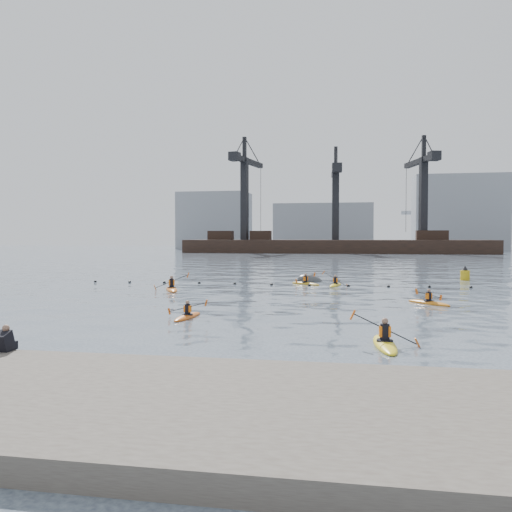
% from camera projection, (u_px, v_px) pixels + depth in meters
% --- Properties ---
extents(ground, '(400.00, 400.00, 0.00)m').
position_uv_depth(ground, '(234.00, 338.00, 20.33)').
color(ground, '#343D4B').
rests_on(ground, ground).
extents(quay, '(18.00, 7.12, 1.77)m').
position_uv_depth(quay, '(141.00, 416.00, 11.48)').
color(quay, '#4C443D').
rests_on(quay, ground).
extents(float_line, '(33.24, 0.73, 0.24)m').
position_uv_depth(float_line, '(290.00, 285.00, 42.57)').
color(float_line, black).
rests_on(float_line, ground).
extents(barge_pier, '(72.00, 19.30, 29.50)m').
position_uv_depth(barge_pier, '(334.00, 245.00, 128.46)').
color(barge_pier, black).
rests_on(barge_pier, ground).
extents(skyline, '(141.00, 28.00, 22.00)m').
position_uv_depth(skyline, '(347.00, 219.00, 167.36)').
color(skyline, gray).
rests_on(skyline, ground).
extents(kayaker_0, '(1.99, 2.96, 1.00)m').
position_uv_depth(kayaker_0, '(188.00, 316.00, 25.42)').
color(kayaker_0, '#C45412').
rests_on(kayaker_0, ground).
extents(kayaker_1, '(2.44, 3.53, 1.39)m').
position_uv_depth(kayaker_1, '(385.00, 343.00, 18.85)').
color(kayaker_1, yellow).
rests_on(kayaker_1, ground).
extents(kayaker_2, '(2.38, 3.65, 1.38)m').
position_uv_depth(kayaker_2, '(172.00, 289.00, 38.64)').
color(kayaker_2, orange).
rests_on(kayaker_2, ground).
extents(kayaker_3, '(2.10, 3.05, 1.27)m').
position_uv_depth(kayaker_3, '(335.00, 285.00, 42.13)').
color(kayaker_3, yellow).
rests_on(kayaker_3, ground).
extents(kayaker_4, '(2.43, 2.72, 1.03)m').
position_uv_depth(kayaker_4, '(429.00, 302.00, 30.72)').
color(kayaker_4, orange).
rests_on(kayaker_4, ground).
extents(kayaker_5, '(2.74, 2.55, 1.04)m').
position_uv_depth(kayaker_5, '(306.00, 283.00, 43.36)').
color(kayaker_5, '#C19016').
rests_on(kayaker_5, ground).
extents(mooring_buoy, '(2.89, 2.35, 1.64)m').
position_uv_depth(mooring_buoy, '(310.00, 281.00, 46.15)').
color(mooring_buoy, '#3A3D3F').
rests_on(mooring_buoy, ground).
extents(nav_buoy, '(0.80, 0.80, 1.46)m').
position_uv_depth(nav_buoy, '(465.00, 275.00, 47.44)').
color(nav_buoy, gold).
rests_on(nav_buoy, ground).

